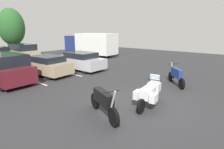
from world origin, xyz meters
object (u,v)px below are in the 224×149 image
(motorcycle_touring, at_px, (149,93))
(motorcycle_second, at_px, (103,102))
(car_maroon, at_px, (5,69))
(box_truck, at_px, (91,44))
(car_tan, at_px, (45,65))
(motorcycle_third, at_px, (176,76))
(car_far_champagne, at_px, (22,53))
(car_silver, at_px, (79,61))

(motorcycle_touring, height_order, motorcycle_second, motorcycle_second)
(car_maroon, height_order, box_truck, box_truck)
(motorcycle_touring, bearing_deg, car_tan, 87.17)
(motorcycle_second, relative_size, car_tan, 0.48)
(motorcycle_second, distance_m, motorcycle_third, 5.91)
(motorcycle_second, height_order, car_far_champagne, car_far_champagne)
(motorcycle_touring, xyz_separation_m, car_far_champagne, (2.05, 15.70, 0.31))
(car_maroon, distance_m, car_tan, 2.82)
(motorcycle_touring, distance_m, car_tan, 8.82)
(motorcycle_touring, relative_size, car_far_champagne, 0.50)
(motorcycle_second, xyz_separation_m, car_tan, (2.42, 7.88, 0.10))
(motorcycle_touring, xyz_separation_m, car_silver, (3.31, 8.29, 0.11))
(motorcycle_second, distance_m, box_truck, 17.11)
(car_maroon, bearing_deg, car_far_champagne, 57.82)
(motorcycle_third, relative_size, box_truck, 0.24)
(motorcycle_second, height_order, car_silver, car_silver)
(car_tan, height_order, car_silver, car_silver)
(motorcycle_touring, bearing_deg, motorcycle_second, 154.97)
(car_silver, bearing_deg, motorcycle_third, -86.02)
(car_tan, bearing_deg, car_far_champagne, 76.80)
(car_maroon, xyz_separation_m, box_truck, (12.18, 4.63, 0.62))
(motorcycle_third, distance_m, box_truck, 14.44)
(motorcycle_second, bearing_deg, motorcycle_touring, -25.03)
(motorcycle_touring, bearing_deg, box_truck, 53.57)
(motorcycle_third, distance_m, car_tan, 9.31)
(car_maroon, xyz_separation_m, car_tan, (2.81, 0.15, -0.21))
(motorcycle_third, bearing_deg, motorcycle_second, 172.58)
(motorcycle_third, height_order, car_far_champagne, car_far_champagne)
(car_tan, xyz_separation_m, box_truck, (9.37, 4.48, 0.83))
(motorcycle_third, height_order, car_tan, car_tan)
(car_far_champagne, bearing_deg, car_maroon, -122.18)
(motorcycle_second, distance_m, car_maroon, 7.75)
(motorcycle_touring, height_order, car_silver, car_silver)
(car_silver, relative_size, box_truck, 0.68)
(motorcycle_touring, bearing_deg, motorcycle_third, 2.40)
(car_tan, bearing_deg, motorcycle_second, -107.06)
(motorcycle_third, xyz_separation_m, car_silver, (-0.56, 8.12, 0.14))
(motorcycle_touring, xyz_separation_m, motorcycle_third, (3.88, 0.16, -0.03))
(car_maroon, xyz_separation_m, car_far_champagne, (4.43, 7.04, 0.01))
(motorcycle_touring, distance_m, car_silver, 8.92)
(motorcycle_touring, height_order, car_maroon, car_maroon)
(box_truck, bearing_deg, car_far_champagne, 162.75)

